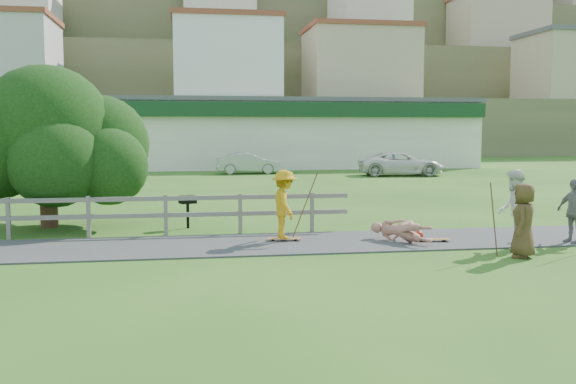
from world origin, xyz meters
name	(u,v)px	position (x,y,z in m)	size (l,w,h in m)	color
ground	(253,257)	(0.00, 0.00, 0.00)	(260.00, 260.00, 0.00)	#244F16
path	(247,244)	(0.00, 1.50, 0.02)	(34.00, 3.00, 0.04)	#353537
fence	(64,211)	(-4.62, 3.30, 0.72)	(15.05, 0.10, 1.10)	#68635C
strip_mall	(256,133)	(4.00, 34.94, 2.58)	(32.50, 10.75, 5.10)	beige
hillside	(192,57)	(0.00, 91.31, 14.41)	(220.00, 67.00, 47.50)	#505733
skater_rider	(284,208)	(0.98, 1.76, 0.87)	(1.12, 0.64, 1.73)	orange
skater_fallen	(401,231)	(3.84, 1.16, 0.31)	(1.71, 0.41, 0.62)	#B07061
spectator_a	(514,209)	(6.23, 0.03, 0.95)	(0.92, 0.72, 1.90)	silver
spectator_b	(574,211)	(8.04, 0.40, 0.81)	(0.95, 0.40, 1.63)	gray
spectator_c	(524,221)	(5.91, -1.01, 0.83)	(0.81, 0.53, 1.66)	#4D371E
car_silver	(248,163)	(2.59, 26.96, 0.67)	(1.43, 4.09, 1.35)	#9DA1A4
car_white	(401,164)	(11.70, 23.71, 0.72)	(2.39, 5.19, 1.44)	silver
tree	(47,163)	(-5.39, 5.33, 1.88)	(6.10, 6.10, 3.75)	black
bbq	(188,212)	(-1.41, 4.49, 0.47)	(0.44, 0.33, 0.95)	black
longboard_rider	(284,240)	(0.98, 1.76, 0.05)	(0.84, 0.21, 0.09)	olive
longboard_fallen	(433,241)	(4.64, 1.06, 0.05)	(0.85, 0.21, 0.09)	olive
helmet	(419,235)	(4.44, 1.51, 0.12)	(0.25, 0.25, 0.25)	#A4240F
pole_rider	(305,203)	(1.58, 2.16, 0.93)	(0.03, 0.03, 1.86)	brown
pole_spec_left	(494,219)	(5.33, -0.76, 0.84)	(0.03, 0.03, 1.68)	brown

